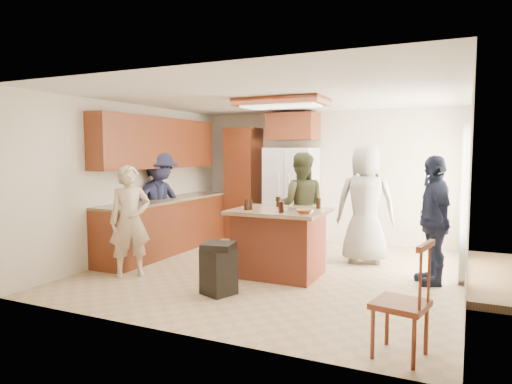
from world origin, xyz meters
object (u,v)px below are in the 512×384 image
at_px(person_behind_left, 300,205).
at_px(kitchen_island, 279,242).
at_px(person_counter, 160,202).
at_px(refrigerator, 291,195).
at_px(person_side_right, 433,220).
at_px(trash_bin, 219,268).
at_px(spindle_chair, 403,305).
at_px(person_front_left, 130,221).
at_px(person_behind_right, 365,204).

height_order(person_behind_left, kitchen_island, person_behind_left).
distance_m(person_counter, refrigerator, 2.49).
relative_size(person_side_right, trash_bin, 2.67).
relative_size(person_counter, spindle_chair, 1.74).
bearing_deg(person_behind_left, person_front_left, 31.64).
xyz_separation_m(person_behind_left, person_behind_right, (1.03, 0.10, 0.06)).
distance_m(person_side_right, trash_bin, 2.85).
bearing_deg(person_counter, person_front_left, -135.97).
bearing_deg(person_behind_right, person_counter, 2.57).
relative_size(person_behind_right, person_counter, 1.06).
relative_size(person_behind_left, person_behind_right, 0.93).
bearing_deg(person_front_left, kitchen_island, -23.28).
height_order(person_counter, kitchen_island, person_counter).
relative_size(trash_bin, spindle_chair, 0.63).
bearing_deg(person_counter, spindle_chair, -96.84).
distance_m(person_behind_left, spindle_chair, 3.70).
height_order(person_behind_left, trash_bin, person_behind_left).
height_order(person_behind_right, trash_bin, person_behind_right).
height_order(person_behind_right, person_counter, person_behind_right).
height_order(person_behind_left, refrigerator, refrigerator).
bearing_deg(person_behind_right, trash_bin, 51.13).
xyz_separation_m(person_front_left, person_behind_left, (1.76, 2.05, 0.09)).
xyz_separation_m(person_front_left, spindle_chair, (3.75, -1.04, -0.32)).
bearing_deg(refrigerator, kitchen_island, -73.51).
relative_size(person_front_left, refrigerator, 0.86).
relative_size(person_behind_left, person_counter, 0.99).
relative_size(person_side_right, person_counter, 0.97).
bearing_deg(person_counter, kitchen_island, -78.93).
bearing_deg(person_counter, person_behind_right, -54.45).
height_order(person_front_left, person_behind_right, person_behind_right).
bearing_deg(refrigerator, trash_bin, -84.37).
bearing_deg(person_side_right, person_counter, -109.84).
bearing_deg(refrigerator, person_side_right, -34.49).
xyz_separation_m(person_behind_left, refrigerator, (-0.59, 1.15, 0.04)).
distance_m(person_side_right, kitchen_island, 2.06).
xyz_separation_m(person_side_right, kitchen_island, (-1.97, -0.48, -0.37)).
distance_m(person_behind_left, trash_bin, 2.32).
bearing_deg(person_behind_right, person_front_left, 27.47).
bearing_deg(person_counter, trash_bin, -105.04).
bearing_deg(person_behind_right, person_side_right, 133.14).
bearing_deg(trash_bin, spindle_chair, -20.74).
bearing_deg(person_behind_left, refrigerator, -80.84).
height_order(person_front_left, person_side_right, person_side_right).
height_order(kitchen_island, spindle_chair, spindle_chair).
bearing_deg(trash_bin, refrigerator, 95.63).
relative_size(kitchen_island, spindle_chair, 1.29).
relative_size(kitchen_island, trash_bin, 2.03).
xyz_separation_m(person_behind_left, spindle_chair, (1.99, -3.09, -0.40)).
bearing_deg(person_behind_right, person_behind_left, -4.68).
bearing_deg(person_behind_left, trash_bin, 65.80).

